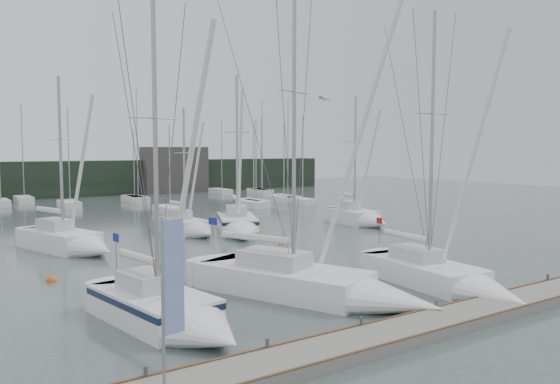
# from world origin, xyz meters

# --- Properties ---
(ground) EXTENTS (160.00, 160.00, 0.00)m
(ground) POSITION_xyz_m (0.00, 0.00, 0.00)
(ground) COLOR #485756
(ground) RESTS_ON ground
(dock) EXTENTS (24.00, 2.00, 0.40)m
(dock) POSITION_xyz_m (0.00, -5.00, 0.20)
(dock) COLOR slate
(dock) RESTS_ON ground
(far_treeline) EXTENTS (90.00, 4.00, 5.00)m
(far_treeline) POSITION_xyz_m (0.00, 62.00, 2.50)
(far_treeline) COLOR black
(far_treeline) RESTS_ON ground
(far_building_right) EXTENTS (10.00, 3.00, 7.00)m
(far_building_right) POSITION_xyz_m (18.00, 60.00, 3.50)
(far_building_right) COLOR #43403D
(far_building_right) RESTS_ON ground
(mast_forest) EXTENTS (56.47, 27.17, 14.37)m
(mast_forest) POSITION_xyz_m (1.60, 45.05, 0.47)
(mast_forest) COLOR silver
(mast_forest) RESTS_ON ground
(sailboat_near_left) EXTENTS (4.07, 8.67, 13.29)m
(sailboat_near_left) POSITION_xyz_m (-7.35, 0.21, 0.58)
(sailboat_near_left) COLOR silver
(sailboat_near_left) RESTS_ON ground
(sailboat_near_center) EXTENTS (7.47, 11.92, 15.79)m
(sailboat_near_center) POSITION_xyz_m (-0.05, -0.01, 0.56)
(sailboat_near_center) COLOR silver
(sailboat_near_center) RESTS_ON ground
(sailboat_near_right) EXTENTS (3.60, 9.85, 14.24)m
(sailboat_near_right) POSITION_xyz_m (5.69, -1.89, 0.52)
(sailboat_near_right) COLOR silver
(sailboat_near_right) RESTS_ON ground
(sailboat_mid_b) EXTENTS (5.26, 9.02, 12.25)m
(sailboat_mid_b) POSITION_xyz_m (-6.72, 18.23, 0.60)
(sailboat_mid_b) COLOR silver
(sailboat_mid_b) RESTS_ON ground
(sailboat_mid_c) EXTENTS (2.85, 6.66, 10.62)m
(sailboat_mid_c) POSITION_xyz_m (2.55, 20.50, 0.56)
(sailboat_mid_c) COLOR silver
(sailboat_mid_c) RESTS_ON ground
(sailboat_mid_d) EXTENTS (6.11, 9.21, 13.42)m
(sailboat_mid_d) POSITION_xyz_m (5.85, 18.69, 0.65)
(sailboat_mid_d) COLOR silver
(sailboat_mid_d) RESTS_ON ground
(sailboat_mid_e) EXTENTS (3.26, 7.58, 12.24)m
(sailboat_mid_e) POSITION_xyz_m (17.48, 17.35, 0.60)
(sailboat_mid_e) COLOR silver
(sailboat_mid_e) RESTS_ON ground
(buoy_a) EXTENTS (0.53, 0.53, 0.53)m
(buoy_a) POSITION_xyz_m (-3.18, 10.81, 0.00)
(buoy_a) COLOR #DC5A13
(buoy_a) RESTS_ON ground
(buoy_b) EXTENTS (0.51, 0.51, 0.51)m
(buoy_b) POSITION_xyz_m (6.23, 13.26, 0.00)
(buoy_b) COLOR #DC5A13
(buoy_b) RESTS_ON ground
(buoy_c) EXTENTS (0.56, 0.56, 0.56)m
(buoy_c) POSITION_xyz_m (-9.55, 10.77, 0.00)
(buoy_c) COLOR #DC5A13
(buoy_c) RESTS_ON ground
(dock_banner) EXTENTS (0.69, 0.17, 4.58)m
(dock_banner) POSITION_xyz_m (-9.65, -5.04, 3.11)
(dock_banner) COLOR #919499
(dock_banner) RESTS_ON dock
(seagull) EXTENTS (0.91, 0.51, 0.19)m
(seagull) POSITION_xyz_m (-0.27, 0.31, 8.88)
(seagull) COLOR silver
(seagull) RESTS_ON ground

